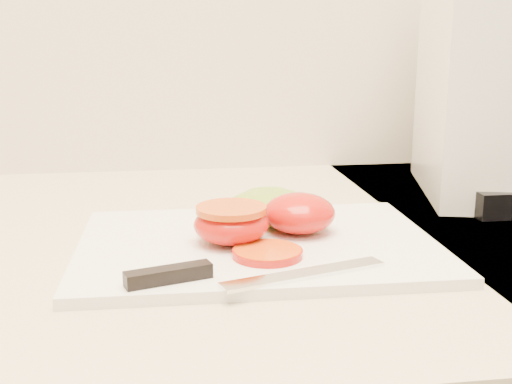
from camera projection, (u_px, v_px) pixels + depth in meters
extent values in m
cube|color=beige|center=(252.00, 242.00, 0.69)|extent=(3.92, 0.65, 0.03)
cube|color=white|center=(257.00, 245.00, 0.61)|extent=(0.34, 0.25, 0.01)
ellipsoid|color=red|center=(299.00, 213.00, 0.63)|extent=(0.07, 0.07, 0.04)
ellipsoid|color=red|center=(231.00, 225.00, 0.60)|extent=(0.07, 0.07, 0.04)
cylinder|color=#BD3209|center=(231.00, 209.00, 0.60)|extent=(0.07, 0.07, 0.01)
cylinder|color=#D95811|center=(267.00, 253.00, 0.57)|extent=(0.06, 0.06, 0.01)
ellipsoid|color=#97C534|center=(275.00, 206.00, 0.69)|extent=(0.14, 0.14, 0.03)
cube|color=silver|center=(305.00, 274.00, 0.52)|extent=(0.14, 0.06, 0.00)
cube|color=black|center=(169.00, 275.00, 0.51)|extent=(0.07, 0.03, 0.01)
cube|color=white|center=(511.00, 77.00, 0.81)|extent=(0.26, 0.29, 0.30)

